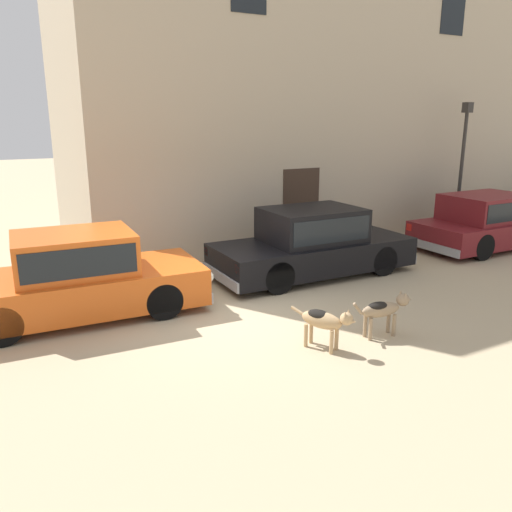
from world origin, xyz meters
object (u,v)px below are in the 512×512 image
(stray_dog_spotted, at_px, (324,320))
(stray_dog_tan, at_px, (384,308))
(parked_sedan_second, at_px, (312,242))
(parked_sedan_nearest, at_px, (78,276))
(street_lamp, at_px, (463,152))
(parked_sedan_third, at_px, (489,221))

(stray_dog_spotted, height_order, stray_dog_tan, stray_dog_tan)
(parked_sedan_second, distance_m, stray_dog_tan, 3.42)
(stray_dog_tan, bearing_deg, stray_dog_spotted, -175.87)
(parked_sedan_nearest, xyz_separation_m, street_lamp, (10.97, 1.40, 1.70))
(street_lamp, bearing_deg, parked_sedan_third, -108.91)
(parked_sedan_nearest, height_order, stray_dog_tan, parked_sedan_nearest)
(parked_sedan_second, height_order, street_lamp, street_lamp)
(street_lamp, bearing_deg, stray_dog_spotted, -150.50)
(parked_sedan_second, height_order, parked_sedan_third, parked_sedan_second)
(parked_sedan_nearest, relative_size, street_lamp, 1.17)
(stray_dog_spotted, bearing_deg, parked_sedan_nearest, -163.49)
(street_lamp, bearing_deg, stray_dog_tan, -146.40)
(parked_sedan_nearest, relative_size, parked_sedan_second, 0.96)
(stray_dog_tan, bearing_deg, parked_sedan_nearest, 148.51)
(parked_sedan_nearest, height_order, parked_sedan_second, same)
(parked_sedan_second, bearing_deg, parked_sedan_nearest, -178.02)
(street_lamp, bearing_deg, parked_sedan_nearest, -172.74)
(parked_sedan_nearest, distance_m, parked_sedan_third, 10.47)
(parked_sedan_nearest, bearing_deg, stray_dog_tan, -35.30)
(parked_sedan_nearest, bearing_deg, parked_sedan_second, 4.08)
(stray_dog_tan, distance_m, street_lamp, 8.52)
(parked_sedan_nearest, xyz_separation_m, parked_sedan_second, (4.95, 0.11, -0.00))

